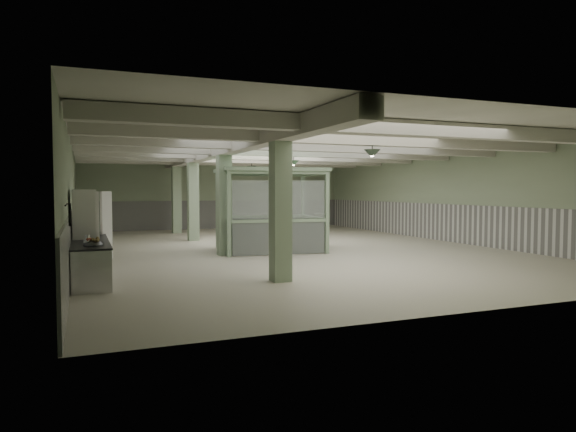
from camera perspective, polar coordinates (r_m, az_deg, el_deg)
name	(u,v)px	position (r m, az deg, el deg)	size (l,w,h in m)	color
floor	(286,248)	(18.28, -0.24, -3.62)	(20.00, 20.00, 0.00)	beige
ceiling	(286,147)	(18.22, -0.25, 7.70)	(14.00, 20.00, 0.02)	white
wall_back	(217,195)	(27.71, -7.87, 2.34)	(14.00, 0.02, 3.60)	#96A886
wall_front	(497,207)	(9.60, 22.25, 0.94)	(14.00, 0.02, 3.60)	#96A886
wall_left	(72,199)	(16.90, -22.92, 1.72)	(0.02, 20.00, 3.60)	#96A886
wall_right	(446,197)	(21.73, 17.20, 2.06)	(0.02, 20.00, 3.60)	#96A886
wainscot_left	(73,234)	(16.95, -22.76, -1.83)	(0.05, 19.90, 1.50)	silver
wainscot_right	(446,223)	(21.76, 17.11, -0.71)	(0.05, 19.90, 1.50)	silver
wainscot_back	(218,215)	(27.72, -7.84, 0.17)	(13.90, 0.05, 1.50)	silver
girder	(216,151)	(17.45, -7.97, 7.16)	(0.45, 19.90, 0.40)	beige
beam_a	(413,129)	(11.59, 13.68, 9.42)	(13.90, 0.35, 0.32)	beige
beam_b	(356,139)	(13.70, 7.54, 8.48)	(13.90, 0.35, 0.32)	beige
beam_c	(316,146)	(15.92, 3.09, 7.73)	(13.90, 0.35, 0.32)	beige
beam_d	(286,152)	(18.21, -0.25, 7.14)	(13.90, 0.35, 0.32)	beige
beam_e	(263,156)	(20.55, -2.82, 6.66)	(13.90, 0.35, 0.32)	beige
beam_f	(244,160)	(22.92, -4.87, 6.27)	(13.90, 0.35, 0.32)	beige
beam_g	(229,162)	(25.32, -6.52, 5.95)	(13.90, 0.35, 0.32)	beige
column_a	(280,203)	(11.67, -0.85, 1.49)	(0.42, 0.42, 3.60)	#9AB290
column_b	(224,199)	(16.43, -7.09, 1.91)	(0.42, 0.42, 3.60)	#9AB290
column_c	(193,197)	(21.31, -10.51, 2.12)	(0.42, 0.42, 3.60)	#9AB290
column_d	(176,196)	(25.24, -12.29, 2.23)	(0.42, 0.42, 3.60)	#9AB290
hook_rail	(66,205)	(9.30, -23.40, 1.17)	(0.02, 0.02, 1.20)	black
pendant_front	(372,154)	(13.92, 9.34, 6.85)	(0.44, 0.44, 0.22)	#314233
pendant_mid	(293,163)	(18.84, 0.61, 5.87)	(0.44, 0.44, 0.22)	#314233
pendant_back	(252,168)	(23.53, -4.05, 5.29)	(0.44, 0.44, 0.22)	#314233
prep_counter	(90,257)	(13.33, -21.12, -4.30)	(0.82, 4.67, 0.91)	silver
pitcher_near	(93,228)	(15.16, -20.89, -1.22)	(0.20, 0.23, 0.29)	silver
pitcher_far	(88,241)	(11.55, -21.37, -2.60)	(0.16, 0.19, 0.24)	silver
veg_colander	(93,242)	(11.57, -20.84, -2.73)	(0.40, 0.40, 0.18)	#45464B
orange_bowl	(94,234)	(14.09, -20.73, -1.92)	(0.26, 0.26, 0.09)	#B2B2B7
skillet_near	(70,218)	(9.16, -23.08, -0.22)	(0.27, 0.27, 0.04)	black
skillet_far	(71,217)	(9.70, -23.01, -0.06)	(0.25, 0.25, 0.03)	black
walkin_cooler	(86,232)	(14.14, -21.55, -1.70)	(0.86, 2.18, 2.00)	white
guard_booth	(270,196)	(17.57, -2.06, 2.22)	(3.78, 3.31, 2.80)	#8DAB88
filing_cabinet	(320,230)	(18.90, 3.53, -1.56)	(0.39, 0.56, 1.21)	#4E5244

